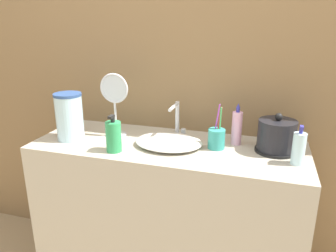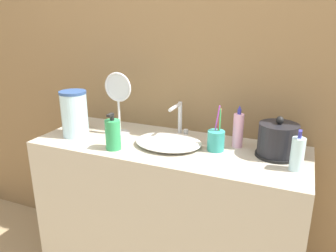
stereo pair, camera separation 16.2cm
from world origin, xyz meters
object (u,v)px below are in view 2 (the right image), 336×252
faucet (180,118)px  electric_kettle (278,141)px  toothbrush_cup (216,140)px  mouthwash_bottle (79,120)px  hand_cream_bottle (297,154)px  water_pitcher (74,114)px  shampoo_bottle (238,130)px  lotion_bottle (113,134)px  vanity_mirror (118,100)px

faucet → electric_kettle: (0.51, -0.07, -0.04)m
toothbrush_cup → mouthwash_bottle: toothbrush_cup is taller
mouthwash_bottle → hand_cream_bottle: (1.18, -0.10, 0.02)m
toothbrush_cup → faucet: bearing=155.0°
electric_kettle → water_pitcher: water_pitcher is taller
shampoo_bottle → water_pitcher: 0.86m
toothbrush_cup → hand_cream_bottle: bearing=-12.6°
water_pitcher → hand_cream_bottle: bearing=0.5°
lotion_bottle → shampoo_bottle: bearing=25.7°
hand_cream_bottle → vanity_mirror: bearing=173.5°
faucet → shampoo_bottle: (0.32, -0.02, -0.02)m
water_pitcher → lotion_bottle: bearing=-16.6°
faucet → toothbrush_cup: 0.26m
toothbrush_cup → shampoo_bottle: size_ratio=1.03×
toothbrush_cup → shampoo_bottle: toothbrush_cup is taller
vanity_mirror → water_pitcher: size_ratio=1.39×
shampoo_bottle → hand_cream_bottle: bearing=-30.9°
electric_kettle → water_pitcher: 1.04m
electric_kettle → hand_cream_bottle: size_ratio=1.08×
faucet → toothbrush_cup: bearing=-25.0°
mouthwash_bottle → hand_cream_bottle: size_ratio=0.75×
mouthwash_bottle → shampoo_bottle: bearing=4.1°
lotion_bottle → hand_cream_bottle: lotion_bottle is taller
mouthwash_bottle → hand_cream_bottle: 1.19m
lotion_bottle → shampoo_bottle: size_ratio=0.86×
lotion_bottle → hand_cream_bottle: (0.83, 0.10, -0.00)m
faucet → mouthwash_bottle: size_ratio=1.41×
mouthwash_bottle → vanity_mirror: size_ratio=0.39×
electric_kettle → mouthwash_bottle: size_ratio=1.44×
shampoo_bottle → mouthwash_bottle: size_ratio=1.59×
water_pitcher → mouthwash_bottle: bearing=118.5°
shampoo_bottle → vanity_mirror: size_ratio=0.62×
vanity_mirror → lotion_bottle: bearing=-67.3°
hand_cream_bottle → electric_kettle: bearing=126.3°
lotion_bottle → mouthwash_bottle: size_ratio=1.36×
shampoo_bottle → mouthwash_bottle: 0.91m
water_pitcher → electric_kettle: bearing=7.3°
mouthwash_bottle → water_pitcher: (0.06, -0.11, 0.07)m
mouthwash_bottle → vanity_mirror: (0.27, 0.00, 0.15)m
lotion_bottle → mouthwash_bottle: bearing=150.5°
vanity_mirror → mouthwash_bottle: bearing=-179.7°
toothbrush_cup → vanity_mirror: vanity_mirror is taller
electric_kettle → shampoo_bottle: (-0.19, 0.05, 0.02)m
toothbrush_cup → vanity_mirror: 0.57m
electric_kettle → mouthwash_bottle: 1.10m
water_pitcher → toothbrush_cup: bearing=7.0°
toothbrush_cup → electric_kettle: bearing=8.3°
vanity_mirror → water_pitcher: 0.25m
faucet → toothbrush_cup: toothbrush_cup is taller
toothbrush_cup → water_pitcher: bearing=-173.0°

